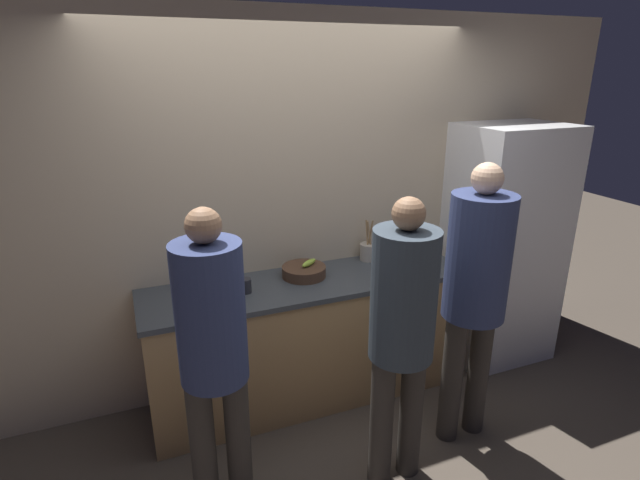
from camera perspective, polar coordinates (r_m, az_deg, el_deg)
The scene contains 11 objects.
ground_plane at distance 3.54m, azimuth 0.91°, elevation -20.00°, with size 14.00×14.00×0.00m, color #4C4238.
wall_back at distance 3.48m, azimuth -3.17°, elevation 3.57°, with size 5.20×0.06×2.60m.
counter at distance 3.55m, azimuth -1.30°, elevation -11.09°, with size 2.21×0.63×0.89m.
refrigerator at distance 4.12m, azimuth 20.15°, elevation -0.56°, with size 0.77×0.64×1.85m.
person_left at distance 2.49m, azimuth -12.14°, elevation -11.65°, with size 0.33×0.33×1.66m.
person_center at distance 2.64m, azimuth 9.35°, elevation -9.43°, with size 0.34×0.34×1.66m.
person_right at distance 3.03m, azimuth 17.37°, elevation -4.56°, with size 0.37×0.37×1.75m.
fruit_bowl at distance 3.39m, azimuth -1.83°, elevation -3.57°, with size 0.30×0.30×0.11m.
utensil_crock at distance 3.68m, azimuth 5.55°, elevation -1.26°, with size 0.13×0.13×0.30m.
bottle_green at distance 3.69m, azimuth 12.71°, elevation -1.74°, with size 0.08×0.08×0.15m.
cup_black at distance 3.18m, azimuth -8.49°, elevation -5.18°, with size 0.07×0.07×0.09m.
Camera 1 is at (-1.08, -2.52, 2.24)m, focal length 28.00 mm.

